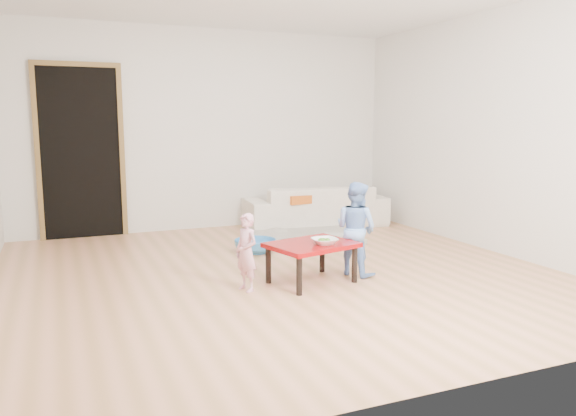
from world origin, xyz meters
TOP-DOWN VIEW (x-y plane):
  - floor at (0.00, 0.00)m, footprint 5.00×5.00m
  - back_wall at (0.00, 2.50)m, footprint 5.00×0.02m
  - right_wall at (2.50, 0.00)m, footprint 0.02×5.00m
  - doorway at (-1.60, 2.48)m, footprint 1.02×0.08m
  - sofa at (1.34, 2.05)m, footprint 1.96×0.92m
  - cushion at (1.03, 1.87)m, footprint 0.44×0.40m
  - red_table at (0.14, -0.40)m, footprint 0.83×0.70m
  - bowl at (0.22, -0.50)m, footprint 0.22×0.22m
  - broccoli at (0.22, -0.50)m, footprint 0.12×0.12m
  - child_pink at (-0.46, -0.40)m, footprint 0.23×0.28m
  - child_blue at (0.64, -0.30)m, footprint 0.48×0.52m
  - basin at (0.07, 0.88)m, footprint 0.45×0.45m
  - blanket at (0.87, 1.36)m, footprint 1.39×1.22m

SIDE VIEW (x-z plane):
  - floor at x=0.00m, z-range -0.01..0.01m
  - blanket at x=0.87m, z-range 0.00..0.06m
  - basin at x=0.07m, z-range 0.00..0.14m
  - red_table at x=0.14m, z-range 0.00..0.36m
  - sofa at x=1.34m, z-range 0.00..0.55m
  - child_pink at x=-0.46m, z-range 0.00..0.66m
  - bowl at x=0.22m, z-range 0.36..0.42m
  - broccoli at x=0.22m, z-range 0.36..0.42m
  - cushion at x=1.03m, z-range 0.36..0.48m
  - child_blue at x=0.64m, z-range 0.00..0.87m
  - doorway at x=-1.60m, z-range -0.03..2.08m
  - back_wall at x=0.00m, z-range 0.00..2.60m
  - right_wall at x=2.50m, z-range 0.00..2.60m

